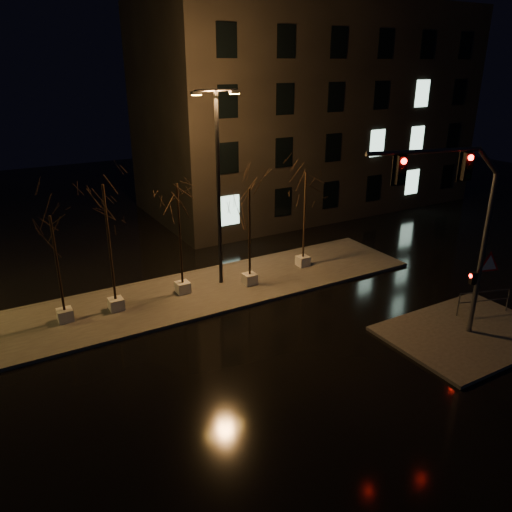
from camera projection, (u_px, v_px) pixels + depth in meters
ground at (276, 343)px, 20.81m from camera, size 90.00×90.00×0.00m
median at (214, 289)px, 25.63m from camera, size 22.00×5.00×0.15m
sidewalk_corner at (467, 333)px, 21.44m from camera, size 7.00×5.00×0.15m
building at (307, 109)px, 39.13m from camera, size 25.00×12.00×15.00m
tree_0 at (54, 240)px, 20.95m from camera, size 1.80×1.80×5.01m
tree_1 at (106, 214)px, 21.66m from camera, size 1.80×1.80×6.11m
tree_2 at (178, 209)px, 23.50m from camera, size 1.80×1.80×5.72m
tree_3 at (249, 210)px, 24.61m from camera, size 1.80×1.80×5.22m
tree_4 at (305, 194)px, 26.86m from camera, size 1.80×1.80×5.48m
traffic_signal_mast at (461, 218)px, 19.26m from camera, size 6.25×1.83×7.89m
streetlight_main at (218, 178)px, 24.18m from camera, size 2.40×0.28×9.65m
guard_rail_a at (484, 299)px, 22.73m from camera, size 2.45×0.86×1.11m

